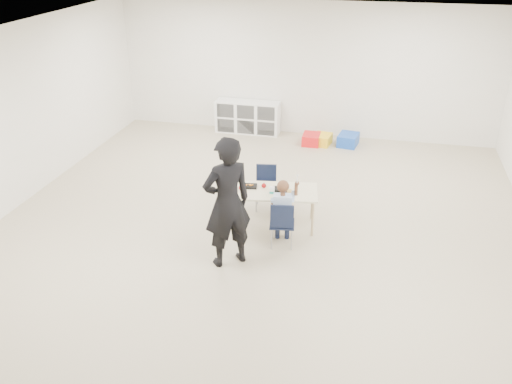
% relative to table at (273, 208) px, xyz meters
% --- Properties ---
extents(room, '(9.00, 9.02, 2.80)m').
position_rel_table_xyz_m(room, '(-0.18, -0.33, 1.10)').
color(room, '#B5A68B').
rests_on(room, ground).
extents(table, '(1.38, 0.83, 0.59)m').
position_rel_table_xyz_m(table, '(0.00, 0.00, 0.00)').
color(table, beige).
rests_on(table, ground).
extents(chair_near, '(0.39, 0.37, 0.71)m').
position_rel_table_xyz_m(chair_near, '(0.23, -0.51, 0.06)').
color(chair_near, black).
rests_on(chair_near, ground).
extents(chair_far, '(0.39, 0.37, 0.71)m').
position_rel_table_xyz_m(chair_far, '(-0.23, 0.51, 0.06)').
color(chair_far, black).
rests_on(chair_far, ground).
extents(child, '(0.54, 0.54, 1.12)m').
position_rel_table_xyz_m(child, '(0.23, -0.51, 0.26)').
color(child, '#BBDBFE').
rests_on(child, chair_near).
extents(lunch_tray_near, '(0.24, 0.19, 0.03)m').
position_rel_table_xyz_m(lunch_tray_near, '(0.09, 0.04, 0.31)').
color(lunch_tray_near, black).
rests_on(lunch_tray_near, table).
extents(lunch_tray_far, '(0.24, 0.19, 0.03)m').
position_rel_table_xyz_m(lunch_tray_far, '(-0.38, 0.03, 0.31)').
color(lunch_tray_far, black).
rests_on(lunch_tray_far, table).
extents(milk_carton, '(0.08, 0.08, 0.10)m').
position_rel_table_xyz_m(milk_carton, '(-0.00, -0.10, 0.34)').
color(milk_carton, white).
rests_on(milk_carton, table).
extents(bread_roll, '(0.09, 0.09, 0.07)m').
position_rel_table_xyz_m(bread_roll, '(0.25, -0.04, 0.33)').
color(bread_roll, tan).
rests_on(bread_roll, table).
extents(apple_near, '(0.07, 0.07, 0.07)m').
position_rel_table_xyz_m(apple_near, '(-0.16, 0.06, 0.33)').
color(apple_near, maroon).
rests_on(apple_near, table).
extents(apple_far, '(0.07, 0.07, 0.07)m').
position_rel_table_xyz_m(apple_far, '(-0.48, -0.09, 0.33)').
color(apple_far, maroon).
rests_on(apple_far, table).
extents(cubby_shelf, '(1.40, 0.40, 0.70)m').
position_rel_table_xyz_m(cubby_shelf, '(-1.38, 3.95, 0.05)').
color(cubby_shelf, white).
rests_on(cubby_shelf, ground).
extents(adult, '(0.78, 0.75, 1.81)m').
position_rel_table_xyz_m(adult, '(-0.39, -1.12, 0.60)').
color(adult, black).
rests_on(adult, ground).
extents(bin_red, '(0.35, 0.45, 0.22)m').
position_rel_table_xyz_m(bin_red, '(0.09, 3.54, -0.19)').
color(bin_red, red).
rests_on(bin_red, ground).
extents(bin_yellow, '(0.40, 0.48, 0.21)m').
position_rel_table_xyz_m(bin_yellow, '(0.31, 3.58, -0.19)').
color(bin_yellow, yellow).
rests_on(bin_yellow, ground).
extents(bin_blue, '(0.45, 0.54, 0.24)m').
position_rel_table_xyz_m(bin_blue, '(0.84, 3.65, -0.18)').
color(bin_blue, '#1849B8').
rests_on(bin_blue, ground).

